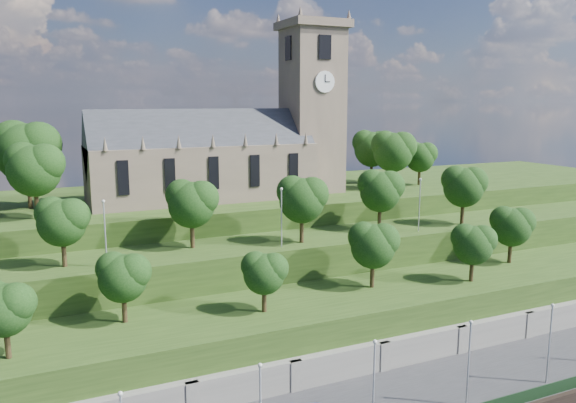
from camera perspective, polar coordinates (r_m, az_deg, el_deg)
name	(u,v)px	position (r m, az deg, el deg)	size (l,w,h in m)	color
retaining_wall	(338,372)	(58.79, 5.08, -16.84)	(160.00, 2.10, 5.00)	slate
embankment_lower	(311,335)	(62.95, 2.35, -13.40)	(160.00, 12.00, 8.00)	#253E14
embankment_upper	(272,287)	(71.57, -1.63, -8.72)	(160.00, 10.00, 12.00)	#253E14
hilltop	(221,239)	(90.12, -6.79, -3.82)	(160.00, 32.00, 15.00)	#253E14
church	(232,146)	(84.17, -5.66, 5.59)	(38.60, 12.35, 27.60)	brown
trees_lower	(340,253)	(61.79, 5.26, -5.19)	(64.98, 8.88, 7.67)	black
trees_upper	(307,196)	(69.78, 1.92, 0.56)	(58.11, 8.54, 8.34)	black
trees_hilltop	(195,154)	(81.57, -9.45, 4.78)	(74.85, 16.23, 11.74)	black
lamp_posts_promenade	(374,379)	(48.77, 8.71, -17.41)	(60.36, 0.36, 8.12)	#B2B2B7
lamp_posts_upper	(281,213)	(66.24, -0.67, -1.13)	(40.36, 0.36, 7.18)	#B2B2B7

